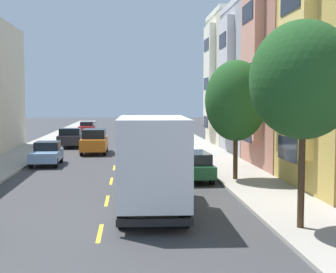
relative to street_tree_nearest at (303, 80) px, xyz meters
The scene contains 17 objects.
ground_plane 24.67m from the street_tree_nearest, 105.34° to the left, with size 160.00×160.00×0.00m, color #38383A.
sidewalk_left 25.68m from the street_tree_nearest, 122.34° to the left, with size 3.20×120.00×0.14m, color #A39E93.
sidewalk_right 21.86m from the street_tree_nearest, 88.12° to the left, with size 3.20×120.00×0.14m, color #A39E93.
lane_centerline_dashes 19.55m from the street_tree_nearest, 109.75° to the left, with size 0.14×47.20×0.01m.
townhouse_fourth_dove_grey 23.66m from the street_tree_nearest, 71.59° to the left, with size 11.16×7.70×11.70m.
townhouse_fifth_cream 31.67m from the street_tree_nearest, 73.48° to the left, with size 14.21×7.70×12.39m.
street_tree_nearest is the anchor object (origin of this frame).
street_tree_second 9.65m from the street_tree_nearest, 90.00° to the left, with size 3.18×3.18×6.11m.
delivery_box_truck 6.22m from the street_tree_nearest, 146.26° to the left, with size 2.55×7.20×3.60m.
parked_hatchback_navy 46.13m from the street_tree_nearest, 92.50° to the left, with size 1.80×4.03×1.50m.
parked_wagon_forest 11.33m from the street_tree_nearest, 101.92° to the left, with size 1.96×4.75×1.50m.
parked_pickup_white 18.26m from the street_tree_nearest, 96.62° to the left, with size 2.15×5.35×1.73m.
parked_pickup_charcoal 31.33m from the street_tree_nearest, 110.03° to the left, with size 2.04×5.32×1.73m.
parked_hatchback_sky 20.47m from the street_tree_nearest, 122.54° to the left, with size 1.83×4.04×1.50m.
parked_sedan_red 49.27m from the street_tree_nearest, 102.77° to the left, with size 1.82×4.51×1.43m.
parked_suv_silver 38.56m from the street_tree_nearest, 92.95° to the left, with size 2.04×4.83×1.93m.
moving_orange_sedan 25.32m from the street_tree_nearest, 109.13° to the left, with size 1.95×4.80×1.93m.
Camera 1 is at (0.95, -8.28, 4.21)m, focal length 52.10 mm.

